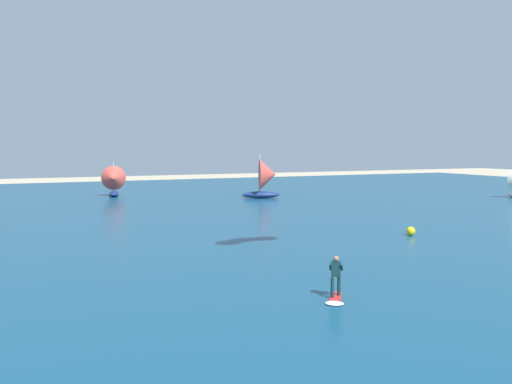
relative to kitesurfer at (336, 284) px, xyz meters
name	(u,v)px	position (x,y,z in m)	size (l,w,h in m)	color
ocean	(111,214)	(-3.54, 31.18, -0.65)	(160.00, 90.00, 0.10)	navy
kitesurfer	(336,284)	(0.00, 0.00, 0.00)	(1.59, 1.92, 1.67)	red
sailboat_far_right	(266,178)	(15.07, 38.01, 1.73)	(4.53, 4.02, 5.08)	navy
sailboat_mid_left	(113,181)	(-0.64, 47.12, 1.26)	(3.13, 3.60, 4.07)	navy
marker_buoy	(411,231)	(12.76, 10.63, -0.30)	(0.60, 0.60, 0.60)	yellow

